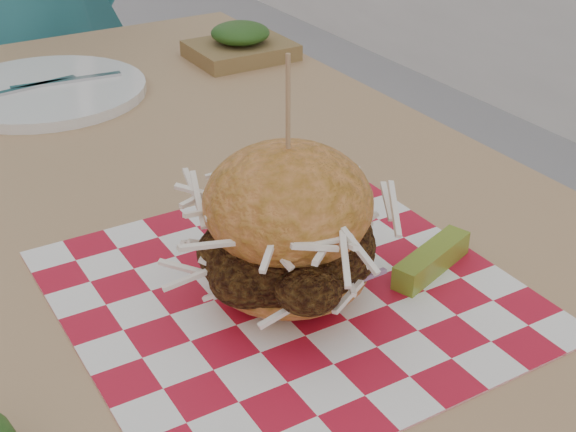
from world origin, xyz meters
name	(u,v)px	position (x,y,z in m)	size (l,w,h in m)	color
patio_table	(143,255)	(0.07, 0.02, 0.67)	(0.80, 1.20, 0.75)	tan
paper_liner	(288,292)	(0.11, -0.22, 0.75)	(0.36, 0.36, 0.00)	red
sandwich	(288,232)	(0.11, -0.22, 0.81)	(0.18, 0.18, 0.21)	#D5803C
pickle_spear	(432,260)	(0.23, -0.26, 0.76)	(0.10, 0.02, 0.02)	olive
place_setting	(46,91)	(0.07, 0.36, 0.76)	(0.27, 0.27, 0.02)	white
kraft_tray	(241,44)	(0.37, 0.36, 0.77)	(0.15, 0.12, 0.06)	olive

